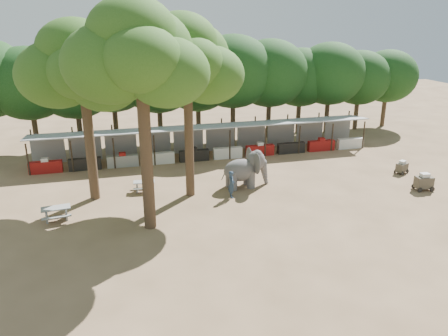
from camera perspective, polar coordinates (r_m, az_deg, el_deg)
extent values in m
plane|color=brown|center=(24.09, 5.41, -8.08)|extent=(100.00, 100.00, 0.00)
cube|color=#96989D|center=(35.90, -2.15, 5.44)|extent=(28.00, 2.99, 0.39)
cylinder|color=#2D2319|center=(34.48, -22.46, 1.15)|extent=(0.12, 0.12, 2.40)
cylinder|color=#2D2319|center=(37.00, -22.03, 2.69)|extent=(0.12, 0.12, 2.80)
cube|color=maroon|center=(34.94, -22.26, 0.10)|extent=(2.38, 0.50, 0.90)
cube|color=gray|center=(37.06, -21.97, 2.08)|extent=(2.52, 0.12, 2.00)
cylinder|color=#2D2319|center=(34.19, -17.83, 1.55)|extent=(0.12, 0.12, 2.40)
cylinder|color=#2D2319|center=(36.73, -17.71, 3.08)|extent=(0.12, 0.12, 2.80)
cube|color=black|center=(34.65, -17.69, 0.49)|extent=(2.38, 0.50, 0.90)
cube|color=gray|center=(36.79, -17.65, 2.46)|extent=(2.52, 0.12, 2.00)
cylinder|color=#2D2319|center=(34.13, -13.15, 1.95)|extent=(0.12, 0.12, 2.40)
cylinder|color=#2D2319|center=(36.67, -13.35, 3.45)|extent=(0.12, 0.12, 2.80)
cube|color=gray|center=(34.59, -13.08, 0.88)|extent=(2.38, 0.50, 0.90)
cube|color=gray|center=(36.73, -13.30, 2.83)|extent=(2.52, 0.12, 2.00)
cylinder|color=#2D2319|center=(34.30, -8.48, 2.34)|extent=(0.12, 0.12, 2.40)
cylinder|color=#2D2319|center=(36.83, -9.00, 3.80)|extent=(0.12, 0.12, 2.80)
cube|color=silver|center=(34.75, -8.47, 1.27)|extent=(2.38, 0.50, 0.90)
cube|color=gray|center=(36.88, -8.96, 3.18)|extent=(2.52, 0.12, 2.00)
cylinder|color=#2D2319|center=(34.69, -3.88, 2.70)|extent=(0.12, 0.12, 2.40)
cylinder|color=#2D2319|center=(37.19, -4.70, 4.13)|extent=(0.12, 0.12, 2.80)
cube|color=black|center=(35.14, -3.94, 1.64)|extent=(2.38, 0.50, 0.90)
cube|color=gray|center=(37.25, -4.67, 3.51)|extent=(2.52, 0.12, 2.00)
cylinder|color=#2D2319|center=(35.30, 0.58, 3.03)|extent=(0.12, 0.12, 2.40)
cylinder|color=#2D2319|center=(37.76, -0.51, 4.42)|extent=(0.12, 0.12, 2.80)
cube|color=silver|center=(35.74, 0.47, 1.98)|extent=(2.38, 0.50, 0.90)
cube|color=gray|center=(37.82, -0.49, 3.82)|extent=(2.52, 0.12, 2.00)
cylinder|color=#2D2319|center=(36.12, 4.88, 3.34)|extent=(0.12, 0.12, 2.40)
cylinder|color=#2D2319|center=(38.53, 3.54, 4.68)|extent=(0.12, 0.12, 2.80)
cube|color=maroon|center=(36.55, 4.71, 2.31)|extent=(2.38, 0.50, 0.90)
cube|color=gray|center=(38.58, 3.56, 4.09)|extent=(2.52, 0.12, 2.00)
cylinder|color=#2D2319|center=(37.13, 8.96, 3.61)|extent=(0.12, 0.12, 2.40)
cylinder|color=#2D2319|center=(39.48, 7.42, 4.91)|extent=(0.12, 0.12, 2.80)
cube|color=black|center=(37.55, 8.75, 2.61)|extent=(2.38, 0.50, 0.90)
cube|color=gray|center=(39.53, 7.42, 4.33)|extent=(2.52, 0.12, 2.00)
cylinder|color=#2D2319|center=(38.32, 12.81, 3.85)|extent=(0.12, 0.12, 2.40)
cylinder|color=#2D2319|center=(40.60, 11.10, 5.11)|extent=(0.12, 0.12, 2.80)
cube|color=maroon|center=(38.73, 12.56, 2.88)|extent=(2.38, 0.50, 0.90)
cube|color=gray|center=(40.65, 11.10, 4.55)|extent=(2.52, 0.12, 2.00)
cylinder|color=#2D2319|center=(39.67, 16.42, 4.06)|extent=(0.12, 0.12, 2.40)
cylinder|color=#2D2319|center=(41.88, 14.57, 5.28)|extent=(0.12, 0.12, 2.80)
cube|color=silver|center=(40.07, 16.14, 3.12)|extent=(2.38, 0.50, 0.90)
cube|color=gray|center=(41.93, 14.56, 4.73)|extent=(2.52, 0.12, 2.00)
cylinder|color=#332316|center=(27.82, -17.31, 4.99)|extent=(0.60, 0.60, 9.20)
cone|color=#332316|center=(27.13, -18.29, 14.44)|extent=(0.57, 0.57, 2.88)
ellipsoid|color=#214813|center=(27.66, -20.90, 11.34)|extent=(4.80, 4.80, 3.94)
ellipsoid|color=#214813|center=(26.68, -15.34, 10.79)|extent=(4.20, 4.20, 3.44)
ellipsoid|color=#214813|center=(28.28, -17.61, 13.06)|extent=(5.20, 5.20, 4.26)
ellipsoid|color=#214813|center=(25.93, -18.16, 11.87)|extent=(3.80, 3.80, 3.12)
ellipsoid|color=#214813|center=(27.35, -18.92, 14.44)|extent=(4.40, 4.40, 3.61)
cylinder|color=#332316|center=(22.84, -10.28, 4.15)|extent=(0.64, 0.64, 10.40)
cone|color=#332316|center=(22.11, -11.10, 17.28)|extent=(0.61, 0.61, 3.25)
ellipsoid|color=#214813|center=(22.44, -14.55, 13.06)|extent=(4.80, 4.80, 3.94)
ellipsoid|color=#214813|center=(21.78, -7.43, 12.27)|extent=(4.20, 4.20, 3.44)
ellipsoid|color=#214813|center=(23.26, -10.65, 15.01)|extent=(5.20, 5.20, 4.26)
ellipsoid|color=#214813|center=(20.89, -10.60, 13.75)|extent=(3.80, 3.80, 3.12)
ellipsoid|color=#214813|center=(22.29, -11.91, 16.83)|extent=(4.40, 4.40, 3.61)
cylinder|color=#332316|center=(27.16, -4.65, 5.90)|extent=(0.56, 0.56, 9.60)
cone|color=#332316|center=(26.49, -4.93, 16.06)|extent=(0.53, 0.53, 3.00)
ellipsoid|color=#214813|center=(26.69, -8.00, 12.87)|extent=(4.80, 4.80, 3.94)
ellipsoid|color=#214813|center=(26.30, -1.95, 12.08)|extent=(4.20, 4.20, 3.44)
ellipsoid|color=#214813|center=(27.66, -4.88, 14.45)|extent=(5.20, 5.20, 4.26)
ellipsoid|color=#214813|center=(25.30, -4.33, 13.35)|extent=(3.80, 3.80, 3.12)
ellipsoid|color=#214813|center=(26.63, -5.67, 15.97)|extent=(4.40, 4.40, 3.61)
cylinder|color=#332316|center=(41.09, -27.20, 4.18)|extent=(0.44, 0.44, 3.74)
cylinder|color=#332316|center=(40.49, -22.60, 4.64)|extent=(0.44, 0.44, 3.74)
ellipsoid|color=black|center=(39.83, -23.27, 9.72)|extent=(6.46, 5.95, 5.61)
cylinder|color=#332316|center=(40.16, -17.89, 5.08)|extent=(0.44, 0.44, 3.74)
ellipsoid|color=black|center=(39.49, -18.43, 10.22)|extent=(6.46, 5.95, 5.61)
cylinder|color=#332316|center=(40.10, -13.13, 5.49)|extent=(0.44, 0.44, 3.74)
ellipsoid|color=black|center=(39.43, -13.53, 10.65)|extent=(6.46, 5.95, 5.61)
cylinder|color=#332316|center=(40.32, -8.38, 5.86)|extent=(0.44, 0.44, 3.74)
ellipsoid|color=black|center=(39.65, -8.63, 11.00)|extent=(6.46, 5.95, 5.61)
cylinder|color=#332316|center=(40.81, -3.70, 6.18)|extent=(0.44, 0.44, 3.74)
ellipsoid|color=black|center=(40.15, -3.82, 11.27)|extent=(6.46, 5.95, 5.61)
cylinder|color=#332316|center=(41.56, 0.83, 6.46)|extent=(0.44, 0.44, 3.74)
ellipsoid|color=black|center=(40.92, 0.86, 11.45)|extent=(6.46, 5.95, 5.61)
cylinder|color=#332316|center=(42.57, 5.19, 6.68)|extent=(0.44, 0.44, 3.74)
ellipsoid|color=black|center=(41.94, 5.34, 11.56)|extent=(6.46, 5.95, 5.61)
cylinder|color=#332316|center=(43.80, 9.32, 6.86)|extent=(0.44, 0.44, 3.74)
ellipsoid|color=black|center=(43.19, 9.59, 11.60)|extent=(6.46, 5.95, 5.61)
cylinder|color=#332316|center=(45.24, 13.22, 7.00)|extent=(0.44, 0.44, 3.74)
ellipsoid|color=black|center=(44.65, 13.57, 11.58)|extent=(6.46, 5.95, 5.61)
cylinder|color=#332316|center=(46.88, 16.85, 7.10)|extent=(0.44, 0.44, 3.74)
ellipsoid|color=black|center=(46.31, 17.29, 11.52)|extent=(6.46, 5.95, 5.61)
cylinder|color=#332316|center=(48.69, 20.24, 7.16)|extent=(0.44, 0.44, 3.74)
ellipsoid|color=black|center=(48.14, 20.74, 11.41)|extent=(6.46, 5.95, 5.61)
ellipsoid|color=#494646|center=(29.40, 2.16, -0.27)|extent=(2.43, 1.53, 1.51)
cylinder|color=#494646|center=(29.07, 1.21, -1.72)|extent=(0.58, 0.58, 1.27)
cylinder|color=#494646|center=(29.71, 0.74, -1.26)|extent=(0.58, 0.58, 1.27)
cylinder|color=#494646|center=(29.51, 3.56, -1.44)|extent=(0.58, 0.58, 1.27)
cylinder|color=#494646|center=(30.14, 3.05, -0.98)|extent=(0.58, 0.58, 1.27)
ellipsoid|color=#494646|center=(29.63, 4.18, 0.94)|extent=(1.37, 1.13, 1.40)
ellipsoid|color=#494646|center=(28.94, 4.31, 0.57)|extent=(0.29, 1.16, 1.44)
ellipsoid|color=#494646|center=(30.14, 3.30, 1.35)|extent=(0.29, 1.16, 1.44)
cone|color=#494646|center=(30.20, 5.34, -0.68)|extent=(0.61, 0.61, 1.59)
imported|color=#26384C|center=(27.83, 0.99, -2.14)|extent=(0.46, 0.66, 1.78)
cube|color=gray|center=(26.55, -21.13, -4.89)|extent=(1.65, 0.91, 0.06)
cube|color=gray|center=(26.72, -22.16, -5.79)|extent=(0.18, 0.64, 0.74)
cube|color=gray|center=(26.70, -19.91, -5.52)|extent=(0.18, 0.64, 0.74)
cube|color=gray|center=(26.15, -21.02, -6.01)|extent=(1.60, 0.44, 0.05)
cube|color=gray|center=(27.21, -21.08, -5.03)|extent=(1.60, 0.44, 0.05)
cube|color=gray|center=(29.37, -10.42, -1.78)|extent=(1.44, 0.78, 0.06)
cube|color=gray|center=(29.51, -11.27, -2.44)|extent=(0.15, 0.56, 0.64)
cube|color=gray|center=(29.48, -9.49, -2.35)|extent=(0.15, 0.56, 0.64)
cube|color=gray|center=(29.00, -10.40, -2.64)|extent=(1.40, 0.37, 0.05)
cube|color=gray|center=(29.94, -10.37, -1.93)|extent=(1.40, 0.37, 0.05)
cube|color=#3C352A|center=(32.02, 24.64, -1.70)|extent=(1.17, 0.78, 0.77)
cylinder|color=black|center=(31.63, 24.22, -2.64)|extent=(0.34, 0.10, 0.33)
cylinder|color=black|center=(32.10, 25.55, -2.53)|extent=(0.34, 0.10, 0.33)
cylinder|color=black|center=(32.19, 23.54, -2.17)|extent=(0.34, 0.10, 0.33)
cylinder|color=black|center=(32.67, 24.86, -2.07)|extent=(0.34, 0.10, 0.33)
cube|color=silver|center=(31.86, 24.76, -0.87)|extent=(0.60, 0.50, 0.28)
cube|color=#3C352A|center=(34.88, 22.21, 0.08)|extent=(1.04, 0.86, 0.63)
cylinder|color=black|center=(34.54, 22.28, -0.66)|extent=(0.27, 0.16, 0.27)
cylinder|color=black|center=(35.15, 22.86, -0.41)|extent=(0.27, 0.16, 0.27)
cylinder|color=black|center=(34.81, 21.44, -0.41)|extent=(0.27, 0.16, 0.27)
cylinder|color=black|center=(35.41, 22.03, -0.16)|extent=(0.27, 0.16, 0.27)
cube|color=silver|center=(34.76, 22.30, 0.71)|extent=(0.56, 0.51, 0.23)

